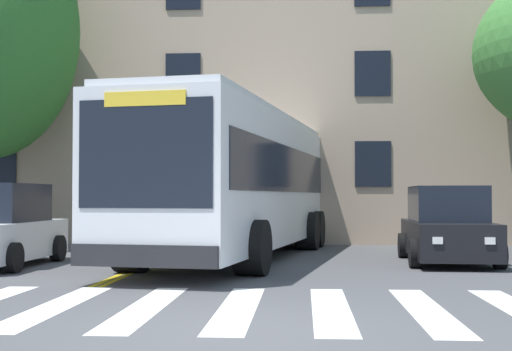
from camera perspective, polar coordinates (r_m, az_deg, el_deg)
name	(u,v)px	position (r m, az deg, el deg)	size (l,w,h in m)	color
ground_plane	(228,330)	(8.18, -2.26, -12.23)	(120.00, 120.00, 0.00)	#4C4C4F
crosswalk	(238,308)	(9.70, -1.46, -10.54)	(12.95, 4.02, 0.01)	white
lane_line_yellow_inner	(198,241)	(23.85, -4.68, -5.25)	(0.12, 36.00, 0.01)	gold
lane_line_yellow_outer	(203,241)	(23.83, -4.30, -5.26)	(0.12, 36.00, 0.01)	gold
city_bus	(241,181)	(17.50, -1.23, -0.48)	(4.54, 12.67, 3.48)	white
car_black_far_lane	(447,228)	(16.61, 15.04, -4.05)	(2.07, 4.14, 1.72)	black
building_facade	(360,103)	(27.06, 8.34, 5.75)	(29.43, 9.65, 9.95)	tan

